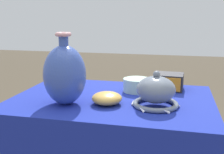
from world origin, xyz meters
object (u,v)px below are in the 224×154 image
(mosaic_tile_box, at_px, (169,82))
(bowl_shallow_ivory, at_px, (62,86))
(bowl_shallow_ochre, at_px, (107,98))
(pot_squat_celadon, at_px, (137,85))
(vase_tall_bulbous, at_px, (65,74))
(vase_dome_bell, at_px, (156,93))

(mosaic_tile_box, height_order, bowl_shallow_ivory, mosaic_tile_box)
(bowl_shallow_ochre, bearing_deg, pot_squat_celadon, 68.22)
(bowl_shallow_ivory, xyz_separation_m, bowl_shallow_ochre, (0.29, -0.18, 0.00))
(mosaic_tile_box, height_order, pot_squat_celadon, mosaic_tile_box)
(pot_squat_celadon, relative_size, bowl_shallow_ochre, 1.04)
(vase_tall_bulbous, distance_m, bowl_shallow_ochre, 0.22)
(vase_tall_bulbous, distance_m, pot_squat_celadon, 0.41)
(bowl_shallow_ivory, height_order, bowl_shallow_ochre, bowl_shallow_ochre)
(mosaic_tile_box, bearing_deg, pot_squat_celadon, -149.75)
(vase_dome_bell, xyz_separation_m, bowl_shallow_ochre, (-0.21, -0.02, -0.04))
(vase_tall_bulbous, height_order, bowl_shallow_ochre, vase_tall_bulbous)
(vase_dome_bell, height_order, mosaic_tile_box, vase_dome_bell)
(mosaic_tile_box, xyz_separation_m, bowl_shallow_ivory, (-0.55, -0.15, -0.02))
(vase_dome_bell, distance_m, bowl_shallow_ivory, 0.53)
(vase_tall_bulbous, xyz_separation_m, vase_dome_bell, (0.40, 0.05, -0.07))
(pot_squat_celadon, bearing_deg, bowl_shallow_ivory, -170.61)
(bowl_shallow_ivory, bearing_deg, bowl_shallow_ochre, -31.58)
(vase_dome_bell, bearing_deg, mosaic_tile_box, 81.82)
(mosaic_tile_box, distance_m, bowl_shallow_ivory, 0.57)
(vase_dome_bell, height_order, pot_squat_celadon, vase_dome_bell)
(pot_squat_celadon, bearing_deg, vase_dome_bell, -62.84)
(vase_dome_bell, xyz_separation_m, bowl_shallow_ivory, (-0.50, 0.16, -0.04))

